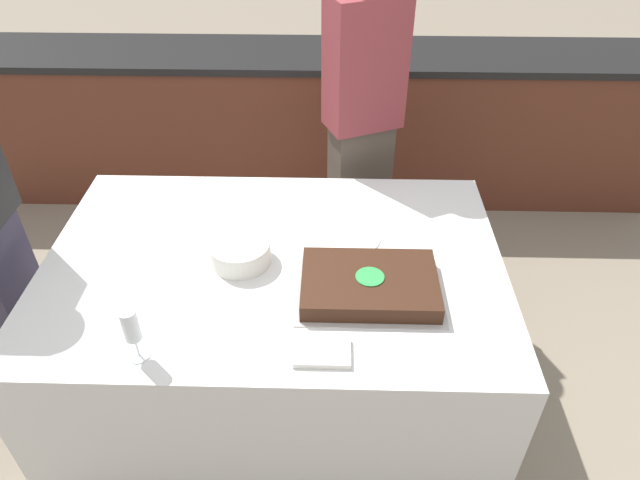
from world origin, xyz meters
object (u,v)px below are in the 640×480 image
at_px(wine_glass, 131,327).
at_px(person_cutting_cake, 362,127).
at_px(plate_stack, 240,252).
at_px(cake, 369,284).

height_order(wine_glass, person_cutting_cake, person_cutting_cake).
bearing_deg(plate_stack, person_cutting_cake, 59.71).
bearing_deg(wine_glass, person_cutting_cake, 60.24).
xyz_separation_m(cake, plate_stack, (-0.47, 0.15, 0.01)).
height_order(cake, wine_glass, wine_glass).
height_order(cake, plate_stack, plate_stack).
distance_m(plate_stack, person_cutting_cake, 0.94).
bearing_deg(person_cutting_cake, wine_glass, 36.53).
bearing_deg(wine_glass, cake, 23.04).
relative_size(cake, plate_stack, 2.25).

